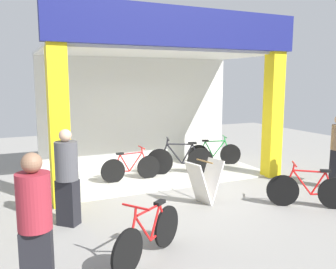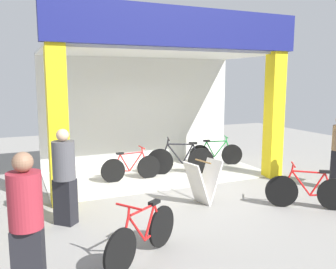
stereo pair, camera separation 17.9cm
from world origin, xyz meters
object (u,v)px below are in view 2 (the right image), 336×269
bicycle_inside_0 (181,160)px  sandwich_board_sign (203,182)px  pedestrian_1 (64,175)px  bicycle_inside_1 (131,168)px  bicycle_parked_0 (308,191)px  bicycle_inside_2 (216,154)px  bicycle_parked_1 (143,236)px  pedestrian_0 (27,229)px

bicycle_inside_0 → sandwich_board_sign: bearing=-104.3°
pedestrian_1 → bicycle_inside_1: bearing=48.6°
bicycle_inside_0 → bicycle_parked_0: 3.42m
bicycle_inside_0 → bicycle_inside_2: 1.46m
bicycle_parked_0 → bicycle_inside_1: bearing=128.2°
bicycle_inside_1 → bicycle_parked_1: (-1.05, -3.78, 0.01)m
bicycle_inside_1 → bicycle_parked_0: bearing=-51.8°
bicycle_inside_0 → bicycle_inside_2: (1.37, 0.52, -0.05)m
pedestrian_0 → bicycle_parked_0: bearing=12.3°
bicycle_inside_1 → pedestrian_0: (-2.51, -4.28, 0.56)m
bicycle_parked_1 → pedestrian_0: (-1.47, -0.50, 0.55)m
bicycle_inside_1 → pedestrian_0: pedestrian_0 is taller
bicycle_inside_1 → bicycle_parked_0: 4.05m
sandwich_board_sign → pedestrian_0: bearing=-147.0°
pedestrian_1 → bicycle_inside_2: bearing=30.1°
bicycle_inside_2 → pedestrian_0: 7.16m
bicycle_parked_0 → pedestrian_1: bearing=165.8°
pedestrian_0 → bicycle_inside_2: bearing=42.7°
bicycle_inside_0 → bicycle_parked_1: bearing=-122.2°
bicycle_parked_1 → pedestrian_1: bearing=114.9°
bicycle_inside_2 → pedestrian_1: bearing=-149.9°
bicycle_parked_1 → pedestrian_0: pedestrian_0 is taller
bicycle_inside_2 → pedestrian_0: bearing=-137.3°
sandwich_board_sign → bicycle_inside_1: bearing=111.1°
pedestrian_1 → bicycle_inside_0: bearing=33.6°
bicycle_inside_0 → bicycle_parked_0: bearing=-70.5°
bicycle_inside_0 → bicycle_parked_1: 4.52m
bicycle_inside_0 → sandwich_board_sign: size_ratio=1.92×
bicycle_parked_0 → bicycle_parked_1: size_ratio=1.00×
bicycle_inside_0 → bicycle_inside_1: bicycle_inside_0 is taller
bicycle_parked_0 → bicycle_inside_0: bearing=109.5°
sandwich_board_sign → bicycle_parked_0: bearing=-32.3°
bicycle_inside_0 → bicycle_inside_2: size_ratio=1.15×
bicycle_parked_1 → sandwich_board_sign: sandwich_board_sign is taller
bicycle_inside_1 → pedestrian_1: 2.82m
bicycle_parked_0 → bicycle_parked_1: (-3.55, -0.60, -0.00)m
bicycle_inside_1 → pedestrian_1: pedestrian_1 is taller
bicycle_inside_0 → sandwich_board_sign: (-0.55, -2.15, 0.05)m
bicycle_parked_1 → bicycle_parked_0: bearing=9.6°
bicycle_inside_1 → bicycle_parked_1: bicycle_parked_1 is taller
bicycle_inside_0 → bicycle_parked_1: (-2.41, -3.82, -0.04)m
pedestrian_1 → sandwich_board_sign: bearing=-0.7°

